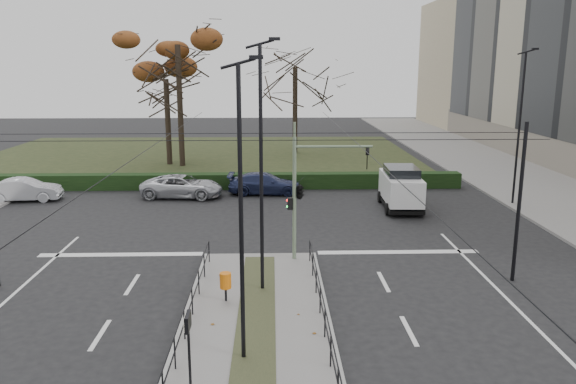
% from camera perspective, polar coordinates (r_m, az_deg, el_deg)
% --- Properties ---
extents(ground, '(140.00, 140.00, 0.00)m').
position_cam_1_polar(ground, '(19.43, -3.13, -11.43)').
color(ground, black).
rests_on(ground, ground).
extents(median_island, '(4.40, 15.00, 0.14)m').
position_cam_1_polar(median_island, '(17.15, -3.35, -14.64)').
color(median_island, slate).
rests_on(median_island, ground).
extents(sidewalk_east, '(8.00, 90.00, 0.14)m').
position_cam_1_polar(sidewalk_east, '(44.10, 21.73, 1.54)').
color(sidewalk_east, slate).
rests_on(sidewalk_east, ground).
extents(park, '(38.00, 26.00, 0.10)m').
position_cam_1_polar(park, '(50.77, -9.04, 3.63)').
color(park, '#273118').
rests_on(park, ground).
extents(hedge, '(38.00, 1.00, 1.00)m').
position_cam_1_polar(hedge, '(37.65, -11.60, 1.07)').
color(hedge, black).
rests_on(hedge, ground).
extents(median_railing, '(4.14, 13.24, 0.92)m').
position_cam_1_polar(median_railing, '(16.66, -3.40, -12.03)').
color(median_railing, black).
rests_on(median_railing, median_island).
extents(catenary, '(20.00, 34.00, 6.00)m').
position_cam_1_polar(catenary, '(19.87, -3.14, -0.46)').
color(catenary, black).
rests_on(catenary, ground).
extents(traffic_light, '(3.43, 1.97, 5.05)m').
position_cam_1_polar(traffic_light, '(22.62, 1.40, 0.30)').
color(traffic_light, '#64775B').
rests_on(traffic_light, median_island).
extents(litter_bin, '(0.39, 0.39, 1.00)m').
position_cam_1_polar(litter_bin, '(19.26, -6.37, -8.98)').
color(litter_bin, black).
rests_on(litter_bin, median_island).
extents(info_panel, '(0.12, 0.53, 2.05)m').
position_cam_1_polar(info_panel, '(14.02, -10.12, -13.73)').
color(info_panel, black).
rests_on(info_panel, median_island).
extents(streetlamp_median_near, '(0.67, 0.14, 8.06)m').
position_cam_1_polar(streetlamp_median_near, '(14.54, -4.73, -2.11)').
color(streetlamp_median_near, black).
rests_on(streetlamp_median_near, median_island).
extents(streetlamp_median_far, '(0.73, 0.15, 8.71)m').
position_cam_1_polar(streetlamp_median_far, '(19.18, -2.69, 2.56)').
color(streetlamp_median_far, black).
rests_on(streetlamp_median_far, median_island).
extents(streetlamp_sidewalk, '(0.73, 0.15, 8.75)m').
position_cam_1_polar(streetlamp_sidewalk, '(34.43, 22.47, 6.18)').
color(streetlamp_sidewalk, black).
rests_on(streetlamp_sidewalk, sidewalk_east).
extents(parked_car_second, '(4.33, 1.96, 1.38)m').
position_cam_1_polar(parked_car_second, '(37.02, -25.18, 0.20)').
color(parked_car_second, '#B8BAC1').
rests_on(parked_car_second, ground).
extents(parked_car_third, '(4.70, 2.06, 1.34)m').
position_cam_1_polar(parked_car_third, '(35.41, -2.34, 0.87)').
color(parked_car_third, '#21284D').
rests_on(parked_car_third, ground).
extents(parked_car_fourth, '(5.15, 2.73, 1.38)m').
position_cam_1_polar(parked_car_fourth, '(35.10, -10.70, 0.58)').
color(parked_car_fourth, '#B8BAC1').
rests_on(parked_car_fourth, ground).
extents(white_van, '(2.24, 4.59, 2.41)m').
position_cam_1_polar(white_van, '(32.27, 11.38, 0.52)').
color(white_van, white).
rests_on(white_van, ground).
extents(rust_tree, '(8.58, 8.58, 12.37)m').
position_cam_1_polar(rust_tree, '(45.18, -11.17, 14.47)').
color(rust_tree, black).
rests_on(rust_tree, park).
extents(bare_tree_center, '(8.28, 8.28, 10.25)m').
position_cam_1_polar(bare_tree_center, '(51.31, 0.73, 11.96)').
color(bare_tree_center, black).
rests_on(bare_tree_center, park).
extents(bare_tree_near, '(5.87, 5.87, 9.03)m').
position_cam_1_polar(bare_tree_near, '(46.16, -12.27, 10.53)').
color(bare_tree_near, black).
rests_on(bare_tree_near, park).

